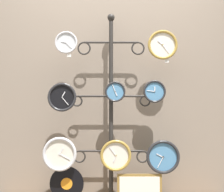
{
  "coord_description": "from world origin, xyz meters",
  "views": [
    {
      "loc": [
        0.01,
        -2.18,
        0.95
      ],
      "look_at": [
        0.0,
        0.36,
        1.06
      ],
      "focal_mm": 42.0,
      "sensor_mm": 36.0,
      "label": 1
    }
  ],
  "objects_px": {
    "clock_bottom_center": "(117,155)",
    "clock_bottom_right": "(164,157)",
    "display_stand": "(112,131)",
    "clock_bottom_left": "(61,154)",
    "clock_middle_right": "(156,91)",
    "clock_middle_center": "(116,92)",
    "clock_middle_left": "(63,97)",
    "picture_frame": "(141,188)",
    "clock_top_right": "(164,45)",
    "clock_top_left": "(67,43)",
    "vinyl_record": "(68,184)"
  },
  "relations": [
    {
      "from": "clock_middle_left",
      "to": "clock_middle_center",
      "type": "bearing_deg",
      "value": 0.51
    },
    {
      "from": "clock_top_right",
      "to": "clock_bottom_right",
      "type": "relative_size",
      "value": 0.91
    },
    {
      "from": "display_stand",
      "to": "clock_middle_right",
      "type": "height_order",
      "value": "display_stand"
    },
    {
      "from": "clock_middle_left",
      "to": "clock_bottom_center",
      "type": "height_order",
      "value": "clock_middle_left"
    },
    {
      "from": "display_stand",
      "to": "clock_bottom_right",
      "type": "height_order",
      "value": "display_stand"
    },
    {
      "from": "vinyl_record",
      "to": "clock_bottom_right",
      "type": "bearing_deg",
      "value": -2.32
    },
    {
      "from": "display_stand",
      "to": "clock_bottom_center",
      "type": "distance_m",
      "value": 0.25
    },
    {
      "from": "clock_top_right",
      "to": "picture_frame",
      "type": "distance_m",
      "value": 1.39
    },
    {
      "from": "clock_bottom_left",
      "to": "vinyl_record",
      "type": "relative_size",
      "value": 0.98
    },
    {
      "from": "clock_top_right",
      "to": "clock_bottom_center",
      "type": "xyz_separation_m",
      "value": [
        -0.45,
        -0.02,
        -1.06
      ]
    },
    {
      "from": "clock_middle_center",
      "to": "picture_frame",
      "type": "bearing_deg",
      "value": 1.71
    },
    {
      "from": "clock_bottom_left",
      "to": "clock_bottom_right",
      "type": "height_order",
      "value": "clock_bottom_left"
    },
    {
      "from": "clock_top_left",
      "to": "clock_middle_right",
      "type": "bearing_deg",
      "value": 0.73
    },
    {
      "from": "clock_bottom_right",
      "to": "picture_frame",
      "type": "height_order",
      "value": "clock_bottom_right"
    },
    {
      "from": "clock_top_right",
      "to": "clock_middle_center",
      "type": "xyz_separation_m",
      "value": [
        -0.46,
        -0.0,
        -0.45
      ]
    },
    {
      "from": "clock_top_left",
      "to": "clock_middle_right",
      "type": "xyz_separation_m",
      "value": [
        0.86,
        0.01,
        -0.48
      ]
    },
    {
      "from": "clock_middle_right",
      "to": "clock_bottom_left",
      "type": "relative_size",
      "value": 0.68
    },
    {
      "from": "clock_middle_left",
      "to": "clock_bottom_right",
      "type": "height_order",
      "value": "clock_middle_left"
    },
    {
      "from": "display_stand",
      "to": "clock_bottom_left",
      "type": "xyz_separation_m",
      "value": [
        -0.48,
        -0.12,
        -0.2
      ]
    },
    {
      "from": "clock_bottom_center",
      "to": "vinyl_record",
      "type": "relative_size",
      "value": 0.9
    },
    {
      "from": "clock_middle_left",
      "to": "clock_middle_center",
      "type": "xyz_separation_m",
      "value": [
        0.51,
        0.0,
        0.05
      ]
    },
    {
      "from": "clock_bottom_right",
      "to": "display_stand",
      "type": "bearing_deg",
      "value": 169.44
    },
    {
      "from": "clock_top_right",
      "to": "clock_bottom_center",
      "type": "relative_size",
      "value": 0.99
    },
    {
      "from": "clock_middle_right",
      "to": "vinyl_record",
      "type": "bearing_deg",
      "value": 178.76
    },
    {
      "from": "clock_middle_center",
      "to": "clock_bottom_center",
      "type": "relative_size",
      "value": 0.67
    },
    {
      "from": "display_stand",
      "to": "clock_bottom_right",
      "type": "bearing_deg",
      "value": -10.56
    },
    {
      "from": "clock_middle_left",
      "to": "clock_bottom_left",
      "type": "bearing_deg",
      "value": -121.31
    },
    {
      "from": "clock_bottom_left",
      "to": "clock_bottom_right",
      "type": "xyz_separation_m",
      "value": [
        0.97,
        0.03,
        -0.03
      ]
    },
    {
      "from": "clock_bottom_center",
      "to": "vinyl_record",
      "type": "distance_m",
      "value": 0.55
    },
    {
      "from": "clock_top_left",
      "to": "vinyl_record",
      "type": "xyz_separation_m",
      "value": [
        0.01,
        0.03,
        -1.36
      ]
    },
    {
      "from": "display_stand",
      "to": "clock_bottom_right",
      "type": "relative_size",
      "value": 5.94
    },
    {
      "from": "clock_middle_left",
      "to": "clock_bottom_right",
      "type": "bearing_deg",
      "value": 0.29
    },
    {
      "from": "clock_middle_left",
      "to": "clock_top_left",
      "type": "bearing_deg",
      "value": 21.22
    },
    {
      "from": "display_stand",
      "to": "clock_top_right",
      "type": "relative_size",
      "value": 6.54
    },
    {
      "from": "display_stand",
      "to": "picture_frame",
      "type": "bearing_deg",
      "value": -17.57
    },
    {
      "from": "clock_middle_right",
      "to": "picture_frame",
      "type": "relative_size",
      "value": 0.52
    },
    {
      "from": "clock_bottom_center",
      "to": "clock_bottom_right",
      "type": "distance_m",
      "value": 0.45
    },
    {
      "from": "vinyl_record",
      "to": "display_stand",
      "type": "bearing_deg",
      "value": 7.35
    },
    {
      "from": "clock_top_right",
      "to": "clock_bottom_center",
      "type": "height_order",
      "value": "clock_top_right"
    },
    {
      "from": "vinyl_record",
      "to": "clock_top_right",
      "type": "bearing_deg",
      "value": -2.04
    },
    {
      "from": "clock_middle_center",
      "to": "clock_bottom_right",
      "type": "relative_size",
      "value": 0.62
    },
    {
      "from": "clock_middle_right",
      "to": "clock_bottom_right",
      "type": "relative_size",
      "value": 0.68
    },
    {
      "from": "clock_bottom_center",
      "to": "picture_frame",
      "type": "bearing_deg",
      "value": 5.12
    },
    {
      "from": "clock_middle_right",
      "to": "clock_bottom_left",
      "type": "bearing_deg",
      "value": -177.09
    },
    {
      "from": "display_stand",
      "to": "clock_middle_left",
      "type": "height_order",
      "value": "display_stand"
    },
    {
      "from": "clock_middle_center",
      "to": "clock_bottom_left",
      "type": "distance_m",
      "value": 0.79
    },
    {
      "from": "clock_top_right",
      "to": "vinyl_record",
      "type": "xyz_separation_m",
      "value": [
        -0.92,
        0.03,
        -1.33
      ]
    },
    {
      "from": "clock_bottom_left",
      "to": "clock_bottom_center",
      "type": "height_order",
      "value": "clock_bottom_left"
    },
    {
      "from": "clock_middle_center",
      "to": "vinyl_record",
      "type": "height_order",
      "value": "clock_middle_center"
    },
    {
      "from": "display_stand",
      "to": "clock_top_left",
      "type": "xyz_separation_m",
      "value": [
        -0.44,
        -0.08,
        0.86
      ]
    }
  ]
}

